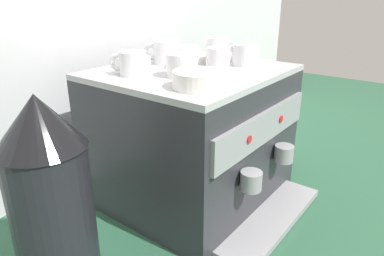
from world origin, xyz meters
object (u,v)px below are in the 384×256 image
Objects in this scene: espresso_machine at (193,135)px; ceramic_bowl_2 at (187,53)px; ceramic_cup_5 at (166,52)px; milk_pitcher at (251,138)px; ceramic_cup_0 at (183,65)px; ceramic_cup_2 at (217,48)px; ceramic_cup_4 at (244,55)px; ceramic_cup_3 at (218,60)px; coffee_grinder at (51,196)px; ceramic_bowl_1 at (188,62)px; ceramic_cup_1 at (132,63)px; ceramic_bowl_3 at (199,80)px; ceramic_bowl_0 at (133,62)px.

ceramic_bowl_2 is at bearing 44.21° from espresso_machine.
ceramic_cup_5 is 0.55m from milk_pitcher.
ceramic_cup_2 reaches higher than ceramic_cup_0.
ceramic_cup_3 is at bearing 175.23° from ceramic_cup_4.
coffee_grinder is at bearing 171.30° from ceramic_cup_3.
ceramic_bowl_1 is (0.09, 0.05, -0.01)m from ceramic_cup_0.
ceramic_cup_4 is at bearing -87.59° from ceramic_bowl_2.
milk_pitcher is (0.26, -0.13, -0.37)m from ceramic_bowl_2.
ceramic_cup_1 is 0.85× the size of ceramic_bowl_3.
ceramic_cup_1 is at bearing 90.48° from ceramic_bowl_3.
ceramic_cup_5 is at bearing 11.32° from ceramic_cup_1.
milk_pitcher is (0.88, -0.00, -0.17)m from coffee_grinder.
ceramic_bowl_3 is (-0.18, -0.26, -0.02)m from ceramic_cup_5.
ceramic_bowl_2 is (0.22, -0.03, 0.00)m from ceramic_bowl_0.
coffee_grinder is (-0.49, -0.02, -0.20)m from ceramic_bowl_1.
ceramic_cup_1 is 1.06× the size of ceramic_bowl_1.
ceramic_bowl_3 is (-0.29, -0.27, 0.00)m from ceramic_bowl_2.
ceramic_cup_4 is 0.24m from ceramic_cup_5.
ceramic_bowl_2 is (0.22, 0.16, -0.01)m from ceramic_cup_0.
ceramic_bowl_2 is at bearing 8.37° from ceramic_cup_1.
ceramic_cup_3 reaches higher than ceramic_cup_0.
ceramic_bowl_0 is 0.63m from milk_pitcher.
ceramic_bowl_2 is 0.72× the size of ceramic_bowl_3.
ceramic_bowl_2 is 0.67m from coffee_grinder.
ceramic_bowl_0 is 0.82× the size of ceramic_bowl_3.
ceramic_cup_4 reaches higher than ceramic_bowl_3.
ceramic_cup_1 reaches higher than milk_pitcher.
ceramic_cup_3 reaches higher than ceramic_cup_4.
ceramic_bowl_1 is (-0.14, 0.10, -0.01)m from ceramic_cup_4.
ceramic_bowl_3 reaches higher than milk_pitcher.
milk_pitcher is (0.39, -0.00, -0.14)m from espresso_machine.
ceramic_cup_2 is at bearing 13.80° from espresso_machine.
ceramic_cup_0 is at bearing -4.70° from coffee_grinder.
ceramic_bowl_0 is (-0.29, 0.11, -0.02)m from ceramic_cup_2.
ceramic_cup_5 is at bearing 88.52° from ceramic_cup_3.
milk_pitcher is (0.55, 0.14, -0.37)m from ceramic_bowl_3.
ceramic_bowl_0 is 0.22m from ceramic_bowl_2.
ceramic_cup_1 is at bearing 150.28° from ceramic_cup_4.
ceramic_cup_5 is 0.12m from ceramic_bowl_2.
ceramic_cup_3 is 0.26m from ceramic_bowl_0.
coffee_grinder is at bearing 179.87° from milk_pitcher.
ceramic_cup_3 reaches higher than ceramic_bowl_0.
ceramic_cup_2 is at bearing 9.07° from ceramic_bowl_1.
ceramic_cup_1 reaches higher than ceramic_bowl_0.
ceramic_bowl_2 is (0.30, 0.04, -0.01)m from ceramic_cup_1.
espresso_machine is 0.27m from ceramic_cup_5.
ceramic_cup_0 reaches higher than coffee_grinder.
coffee_grinder is 3.62× the size of milk_pitcher.
ceramic_cup_5 reaches higher than ceramic_cup_1.
espresso_machine is 0.30m from ceramic_cup_1.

